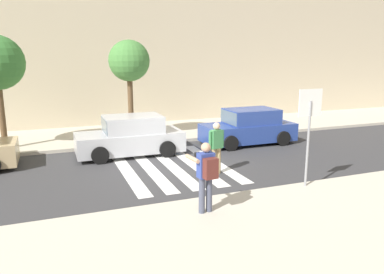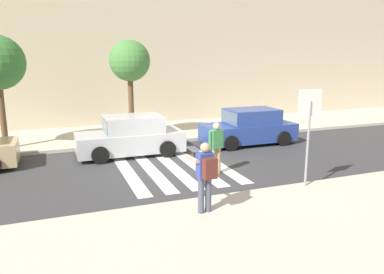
# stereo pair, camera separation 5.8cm
# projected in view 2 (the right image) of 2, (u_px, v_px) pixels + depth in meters

# --- Properties ---
(ground_plane) EXTENTS (120.00, 120.00, 0.00)m
(ground_plane) POSITION_uv_depth(u_px,v_px,m) (174.00, 168.00, 13.06)
(ground_plane) COLOR #38383A
(sidewalk_near) EXTENTS (60.00, 6.00, 0.14)m
(sidewalk_near) POSITION_uv_depth(u_px,v_px,m) (272.00, 251.00, 7.38)
(sidewalk_near) COLOR beige
(sidewalk_near) RESTS_ON ground
(sidewalk_far) EXTENTS (60.00, 4.80, 0.14)m
(sidewalk_far) POSITION_uv_depth(u_px,v_px,m) (136.00, 133.00, 18.52)
(sidewalk_far) COLOR beige
(sidewalk_far) RESTS_ON ground
(building_facade_far) EXTENTS (56.00, 4.00, 7.58)m
(building_facade_far) POSITION_uv_depth(u_px,v_px,m) (118.00, 56.00, 21.73)
(building_facade_far) COLOR beige
(building_facade_far) RESTS_ON ground
(crosswalk_stripe_0) EXTENTS (0.44, 5.20, 0.01)m
(crosswalk_stripe_0) POSITION_uv_depth(u_px,v_px,m) (127.00, 171.00, 12.68)
(crosswalk_stripe_0) COLOR silver
(crosswalk_stripe_0) RESTS_ON ground
(crosswalk_stripe_1) EXTENTS (0.44, 5.20, 0.01)m
(crosswalk_stripe_1) POSITION_uv_depth(u_px,v_px,m) (150.00, 169.00, 12.96)
(crosswalk_stripe_1) COLOR silver
(crosswalk_stripe_1) RESTS_ON ground
(crosswalk_stripe_2) EXTENTS (0.44, 5.20, 0.01)m
(crosswalk_stripe_2) POSITION_uv_depth(u_px,v_px,m) (172.00, 166.00, 13.24)
(crosswalk_stripe_2) COLOR silver
(crosswalk_stripe_2) RESTS_ON ground
(crosswalk_stripe_3) EXTENTS (0.44, 5.20, 0.01)m
(crosswalk_stripe_3) POSITION_uv_depth(u_px,v_px,m) (193.00, 164.00, 13.52)
(crosswalk_stripe_3) COLOR silver
(crosswalk_stripe_3) RESTS_ON ground
(crosswalk_stripe_4) EXTENTS (0.44, 5.20, 0.01)m
(crosswalk_stripe_4) POSITION_uv_depth(u_px,v_px,m) (213.00, 162.00, 13.79)
(crosswalk_stripe_4) COLOR silver
(crosswalk_stripe_4) RESTS_ON ground
(stop_sign) EXTENTS (0.76, 0.08, 2.80)m
(stop_sign) POSITION_uv_depth(u_px,v_px,m) (309.00, 116.00, 10.44)
(stop_sign) COLOR gray
(stop_sign) RESTS_ON sidewalk_near
(photographer_with_backpack) EXTENTS (0.64, 0.88, 1.72)m
(photographer_with_backpack) POSITION_uv_depth(u_px,v_px,m) (205.00, 172.00, 8.81)
(photographer_with_backpack) COLOR #474C60
(photographer_with_backpack) RESTS_ON sidewalk_near
(pedestrian_crossing) EXTENTS (0.57, 0.30, 1.72)m
(pedestrian_crossing) POSITION_uv_depth(u_px,v_px,m) (216.00, 145.00, 12.21)
(pedestrian_crossing) COLOR tan
(pedestrian_crossing) RESTS_ON ground
(parked_car_silver) EXTENTS (4.10, 1.92, 1.55)m
(parked_car_silver) POSITION_uv_depth(u_px,v_px,m) (131.00, 137.00, 14.65)
(parked_car_silver) COLOR #B7BABF
(parked_car_silver) RESTS_ON ground
(parked_car_blue) EXTENTS (4.10, 1.92, 1.55)m
(parked_car_blue) POSITION_uv_depth(u_px,v_px,m) (249.00, 128.00, 16.48)
(parked_car_blue) COLOR #284293
(parked_car_blue) RESTS_ON ground
(street_tree_center) EXTENTS (1.81, 1.81, 4.38)m
(street_tree_center) POSITION_uv_depth(u_px,v_px,m) (130.00, 62.00, 16.45)
(street_tree_center) COLOR brown
(street_tree_center) RESTS_ON sidewalk_far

